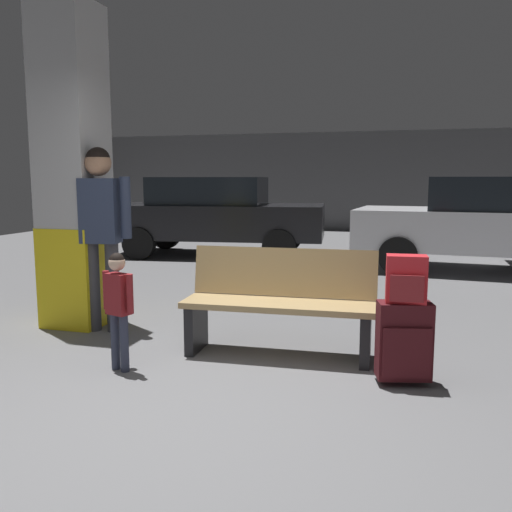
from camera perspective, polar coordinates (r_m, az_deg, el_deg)
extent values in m
cube|color=slate|center=(7.27, 4.26, -4.10)|extent=(18.00, 18.00, 0.10)
cube|color=#565658|center=(15.88, 10.96, 7.63)|extent=(18.00, 0.12, 2.80)
cube|color=yellow|center=(5.84, -18.10, -1.98)|extent=(0.57, 0.57, 1.00)
cube|color=#B2B2B2|center=(5.79, -18.79, 13.58)|extent=(0.56, 0.56, 2.15)
cube|color=tan|center=(4.55, 2.33, -5.13)|extent=(1.62, 0.52, 0.05)
cube|color=tan|center=(4.74, 2.91, -1.69)|extent=(1.60, 0.19, 0.42)
cube|color=black|center=(4.79, -6.25, -7.36)|extent=(0.10, 0.40, 0.41)
cube|color=black|center=(4.53, 11.38, -8.37)|extent=(0.10, 0.40, 0.41)
cube|color=#471419|center=(4.11, 15.19, -8.50)|extent=(0.42, 0.28, 0.56)
cube|color=#471419|center=(4.03, 15.51, -9.77)|extent=(0.34, 0.10, 0.36)
cube|color=#A5A5AA|center=(4.12, 15.08, -4.61)|extent=(0.14, 0.06, 0.02)
cylinder|color=black|center=(4.26, 12.63, -12.13)|extent=(0.03, 0.05, 0.04)
cylinder|color=black|center=(4.32, 16.90, -11.97)|extent=(0.03, 0.05, 0.04)
cube|color=red|center=(4.01, 15.42, -2.32)|extent=(0.29, 0.18, 0.34)
cube|color=maroon|center=(3.93, 15.49, -3.30)|extent=(0.23, 0.05, 0.19)
cylinder|color=black|center=(3.99, 15.51, -0.09)|extent=(0.06, 0.03, 0.02)
cylinder|color=#33384C|center=(4.36, -13.59, -8.87)|extent=(0.07, 0.07, 0.45)
cylinder|color=#33384C|center=(4.43, -14.50, -8.62)|extent=(0.07, 0.07, 0.45)
cube|color=maroon|center=(4.30, -14.22, -3.86)|extent=(0.21, 0.16, 0.32)
cylinder|color=maroon|center=(4.21, -13.04, -3.88)|extent=(0.05, 0.05, 0.30)
cylinder|color=maroon|center=(4.40, -15.36, -3.44)|extent=(0.05, 0.05, 0.30)
sphere|color=beige|center=(4.26, -14.33, -0.68)|extent=(0.13, 0.13, 0.13)
sphere|color=black|center=(4.26, -14.34, -0.44)|extent=(0.12, 0.12, 0.12)
cylinder|color=red|center=(4.41, -13.89, -3.36)|extent=(0.06, 0.06, 0.10)
cylinder|color=red|center=(4.40, -13.92, -2.40)|extent=(0.01, 0.01, 0.06)
cylinder|color=#38383D|center=(5.48, -14.72, -3.19)|extent=(0.13, 0.13, 0.87)
cylinder|color=#38383D|center=(5.55, -16.64, -3.11)|extent=(0.13, 0.13, 0.87)
cube|color=#2D3851|center=(5.42, -15.99, 4.56)|extent=(0.38, 0.27, 0.62)
cylinder|color=#2D3851|center=(5.33, -13.47, 4.93)|extent=(0.10, 0.10, 0.58)
cylinder|color=#2D3851|center=(5.52, -18.44, 4.84)|extent=(0.10, 0.10, 0.58)
sphere|color=#A87A5B|center=(5.42, -16.17, 9.32)|extent=(0.25, 0.25, 0.25)
sphere|color=black|center=(5.42, -16.19, 9.69)|extent=(0.23, 0.23, 0.23)
cube|color=black|center=(10.64, -4.07, 3.68)|extent=(4.29, 2.22, 0.64)
cube|color=black|center=(10.64, -4.90, 6.80)|extent=(2.28, 1.80, 0.52)
cylinder|color=black|center=(11.26, 3.32, 2.04)|extent=(0.62, 0.28, 0.60)
cylinder|color=black|center=(9.68, 2.44, 1.06)|extent=(0.62, 0.28, 0.60)
cylinder|color=black|center=(11.78, -9.39, 2.21)|extent=(0.62, 0.28, 0.60)
cylinder|color=black|center=(10.28, -12.12, 1.30)|extent=(0.62, 0.28, 0.60)
cube|color=silver|center=(9.43, 23.08, 2.50)|extent=(4.21, 1.98, 0.64)
cube|color=black|center=(9.41, 24.19, 5.97)|extent=(2.20, 1.68, 0.52)
cylinder|color=black|center=(8.70, 14.64, 0.02)|extent=(0.61, 0.24, 0.60)
cylinder|color=black|center=(10.28, 15.50, 1.19)|extent=(0.61, 0.24, 0.60)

